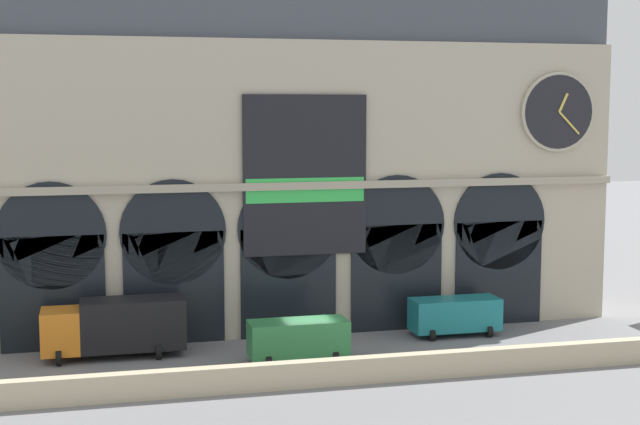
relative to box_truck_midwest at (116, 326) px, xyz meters
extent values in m
plane|color=slate|center=(9.87, -2.82, -1.70)|extent=(200.00, 200.00, 0.00)
cube|color=#BCAD8C|center=(9.87, -7.62, -1.06)|extent=(90.00, 0.70, 1.27)
cube|color=#B2A891|center=(9.87, 4.72, 6.86)|extent=(40.79, 5.08, 17.12)
cube|color=#424751|center=(9.87, 5.02, 17.17)|extent=(40.79, 4.48, 3.49)
cube|color=black|center=(-3.29, 2.13, 1.48)|extent=(5.63, 0.20, 6.36)
cylinder|color=black|center=(-3.29, 2.13, 4.66)|extent=(5.92, 0.20, 5.92)
cube|color=black|center=(3.29, 2.13, 1.48)|extent=(5.63, 0.20, 6.36)
cylinder|color=black|center=(3.29, 2.13, 4.66)|extent=(5.92, 0.20, 5.92)
cube|color=black|center=(9.87, 2.13, 1.48)|extent=(5.63, 0.20, 6.36)
cylinder|color=black|center=(9.87, 2.13, 4.66)|extent=(5.92, 0.20, 5.92)
cube|color=black|center=(16.45, 2.13, 1.48)|extent=(5.63, 0.20, 6.36)
cylinder|color=black|center=(16.45, 2.13, 4.66)|extent=(5.92, 0.20, 5.92)
cube|color=black|center=(23.03, 2.13, 1.48)|extent=(5.63, 0.20, 6.36)
cylinder|color=black|center=(23.03, 2.13, 4.66)|extent=(5.92, 0.20, 5.92)
cylinder|color=#B2A891|center=(26.68, 2.03, 11.30)|extent=(4.85, 0.25, 4.85)
cylinder|color=black|center=(26.68, 1.91, 11.30)|extent=(4.49, 0.06, 4.49)
cube|color=gold|center=(26.93, 1.85, 11.86)|extent=(0.66, 0.04, 1.19)
cube|color=gold|center=(27.36, 1.83, 10.63)|extent=(1.45, 0.04, 1.42)
cube|color=black|center=(10.85, 2.01, 7.71)|extent=(7.23, 0.12, 9.22)
cube|color=green|center=(10.85, 1.93, 6.86)|extent=(6.95, 0.04, 1.41)
cube|color=#A49A85|center=(9.87, 2.03, 7.12)|extent=(40.79, 0.50, 0.44)
cube|color=orange|center=(-2.86, 0.00, -0.13)|extent=(2.00, 2.30, 2.30)
cube|color=black|center=(0.89, 0.00, 0.07)|extent=(5.50, 2.30, 2.70)
cylinder|color=black|center=(-2.96, -1.04, -1.28)|extent=(0.28, 0.84, 0.84)
cylinder|color=black|center=(-2.96, 1.03, -1.28)|extent=(0.28, 0.84, 0.84)
cylinder|color=black|center=(2.14, -1.04, -1.28)|extent=(0.28, 0.84, 0.84)
cylinder|color=black|center=(2.14, 1.03, -1.28)|extent=(0.28, 0.84, 0.84)
cube|color=#2D7A42|center=(9.25, -3.24, -0.43)|extent=(5.20, 2.00, 1.86)
cylinder|color=black|center=(7.48, -4.14, -1.36)|extent=(0.28, 0.68, 0.68)
cylinder|color=black|center=(7.48, -2.34, -1.36)|extent=(0.28, 0.68, 0.68)
cylinder|color=black|center=(11.02, -4.14, -1.36)|extent=(0.28, 0.68, 0.68)
cylinder|color=black|center=(11.02, -2.34, -1.36)|extent=(0.28, 0.68, 0.68)
cube|color=#19727A|center=(19.36, 0.04, -0.43)|extent=(5.20, 2.00, 1.86)
cylinder|color=black|center=(17.59, -0.86, -1.36)|extent=(0.28, 0.68, 0.68)
cylinder|color=black|center=(17.59, 0.94, -1.36)|extent=(0.28, 0.68, 0.68)
cylinder|color=black|center=(21.13, -0.86, -1.36)|extent=(0.28, 0.68, 0.68)
cylinder|color=black|center=(21.13, 0.94, -1.36)|extent=(0.28, 0.68, 0.68)
camera|label=1|loc=(-0.96, -49.34, 11.66)|focal=51.76mm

